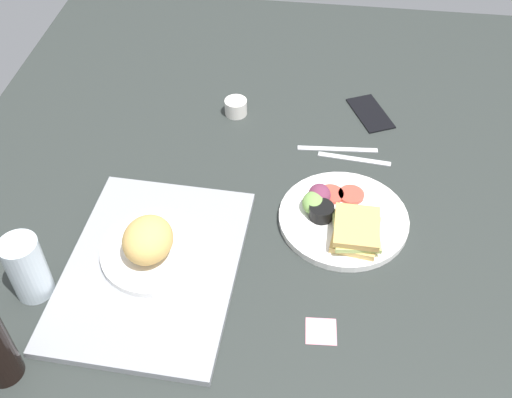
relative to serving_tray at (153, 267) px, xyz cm
name	(u,v)px	position (x,y,z in cm)	size (l,w,h in cm)	color
ground_plane	(269,225)	(16.06, -21.12, -2.30)	(190.00, 150.00, 3.00)	#282D2B
serving_tray	(153,267)	(0.00, 0.00, 0.00)	(45.00, 33.00, 1.60)	gray
bread_plate_near	(151,245)	(2.25, 0.36, 4.06)	(21.35, 21.35, 9.05)	white
plate_with_salad	(342,218)	(17.10, -36.32, 0.96)	(27.30, 27.30, 5.40)	white
drinking_glass	(27,268)	(-7.63, 20.95, 6.03)	(7.14, 7.14, 13.66)	silver
espresso_cup	(236,107)	(51.46, -8.66, 1.20)	(5.60, 5.60, 4.00)	silver
fork	(354,159)	(37.77, -38.74, -0.55)	(17.00, 1.40, 0.50)	#B7B7BC
knife	(338,149)	(40.77, -34.74, -0.55)	(19.00, 1.40, 0.50)	#B7B7BC
cell_phone	(370,113)	(55.64, -42.47, -0.40)	(14.40, 7.20, 0.80)	black
sticky_note	(321,331)	(-9.81, -33.62, -0.74)	(5.60, 5.60, 0.12)	pink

